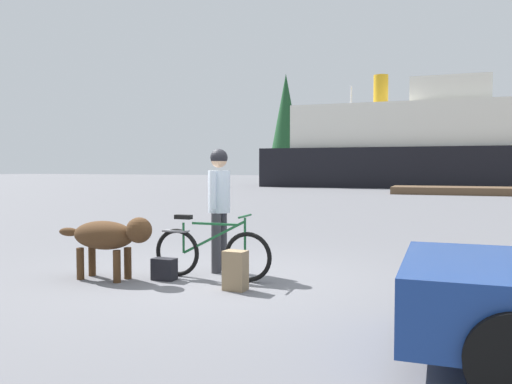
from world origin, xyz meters
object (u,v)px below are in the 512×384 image
object	(u,v)px
ferry_boat	(418,147)
sailboat_moored	(350,179)
dog	(109,236)
backpack	(235,270)
bicycle	(211,252)
handbag_pannier	(164,269)
person_cyclist	(219,197)

from	to	relation	value
ferry_boat	sailboat_moored	size ratio (longest dim) A/B	2.72
dog	backpack	size ratio (longest dim) A/B	2.98
bicycle	handbag_pannier	bearing A→B (deg)	-154.08
handbag_pannier	ferry_boat	distance (m)	34.85
handbag_pannier	sailboat_moored	size ratio (longest dim) A/B	0.04
person_cyclist	sailboat_moored	size ratio (longest dim) A/B	0.22
sailboat_moored	bicycle	bearing A→B (deg)	-83.48
person_cyclist	handbag_pannier	distance (m)	1.30
bicycle	ferry_boat	xyz separation A→B (m)	(1.19, 34.42, 2.60)
person_cyclist	handbag_pannier	world-z (taller)	person_cyclist
dog	handbag_pannier	size ratio (longest dim) A/B	4.57
dog	ferry_boat	bearing A→B (deg)	85.98
ferry_boat	bicycle	bearing A→B (deg)	-91.97
ferry_boat	person_cyclist	bearing A→B (deg)	-92.16
dog	person_cyclist	bearing A→B (deg)	40.43
dog	ferry_boat	distance (m)	35.09
dog	ferry_boat	xyz separation A→B (m)	(2.45, 34.92, 2.38)
backpack	sailboat_moored	distance (m)	36.46
handbag_pannier	ferry_boat	world-z (taller)	ferry_boat
person_cyclist	backpack	xyz separation A→B (m)	(0.65, -0.99, -0.84)
handbag_pannier	ferry_boat	size ratio (longest dim) A/B	0.01
sailboat_moored	ferry_boat	bearing A→B (deg)	-13.46
bicycle	person_cyclist	distance (m)	0.88
backpack	ferry_boat	world-z (taller)	ferry_boat
handbag_pannier	sailboat_moored	distance (m)	36.12
dog	handbag_pannier	bearing A→B (deg)	17.94
person_cyclist	bicycle	bearing A→B (deg)	-79.66
bicycle	ferry_boat	bearing A→B (deg)	88.03
backpack	handbag_pannier	xyz separation A→B (m)	(-1.12, 0.21, -0.10)
ferry_boat	sailboat_moored	distance (m)	5.95
ferry_boat	handbag_pannier	bearing A→B (deg)	-92.88
backpack	sailboat_moored	size ratio (longest dim) A/B	0.06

